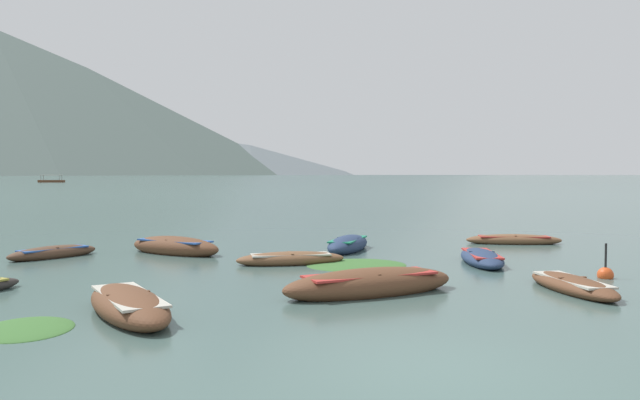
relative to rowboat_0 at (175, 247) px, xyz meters
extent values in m
plane|color=#425B56|center=(5.96, 1486.60, -0.24)|extent=(6000.00, 6000.00, 0.00)
cone|color=slate|center=(-182.88, 1676.22, 289.90)|extent=(1535.98, 1535.98, 580.28)
ellipsoid|color=brown|center=(0.00, 0.00, -0.01)|extent=(3.94, 3.29, 0.77)
cube|color=#28519E|center=(0.00, 0.00, 0.22)|extent=(2.84, 2.37, 0.05)
cube|color=brown|center=(0.00, 0.00, 0.27)|extent=(0.56, 0.76, 0.04)
ellipsoid|color=navy|center=(10.09, -3.05, -0.08)|extent=(1.57, 3.67, 0.52)
cube|color=#B22D28|center=(10.09, -3.05, 0.08)|extent=(1.13, 2.64, 0.05)
cube|color=navy|center=(10.09, -3.05, 0.13)|extent=(0.79, 0.17, 0.04)
ellipsoid|color=brown|center=(5.86, -7.73, -0.01)|extent=(4.62, 2.85, 0.77)
cube|color=#B22D28|center=(5.86, -7.73, 0.22)|extent=(3.33, 2.05, 0.05)
cube|color=brown|center=(5.86, -7.73, 0.27)|extent=(0.40, 0.85, 0.04)
ellipsoid|color=navy|center=(6.23, 0.49, -0.03)|extent=(2.38, 3.72, 0.68)
cube|color=#197A56|center=(6.23, 0.49, 0.17)|extent=(1.72, 2.68, 0.05)
cube|color=navy|center=(6.23, 0.49, 0.22)|extent=(0.77, 0.37, 0.04)
ellipsoid|color=brown|center=(0.70, -9.57, -0.04)|extent=(2.93, 4.10, 0.65)
cube|color=#B7B2A3|center=(0.70, -9.57, 0.15)|extent=(2.11, 2.95, 0.05)
cube|color=brown|center=(0.70, -9.57, 0.20)|extent=(0.79, 0.46, 0.04)
ellipsoid|color=brown|center=(10.78, -7.70, -0.10)|extent=(1.38, 3.45, 0.46)
cube|color=#B7B2A3|center=(10.78, -7.70, 0.04)|extent=(0.99, 2.48, 0.05)
cube|color=brown|center=(10.78, -7.70, 0.09)|extent=(0.70, 0.15, 0.04)
ellipsoid|color=brown|center=(13.16, 2.19, -0.09)|extent=(3.91, 1.50, 0.48)
cube|color=#B22D28|center=(13.16, 2.19, 0.05)|extent=(2.81, 1.08, 0.05)
cube|color=brown|center=(13.16, 2.19, 0.10)|extent=(0.17, 0.67, 0.04)
ellipsoid|color=#4C3323|center=(-3.94, -0.77, -0.09)|extent=(2.75, 2.97, 0.49)
cube|color=#28519E|center=(-3.94, -0.77, 0.06)|extent=(1.98, 2.14, 0.05)
cube|color=#4C3323|center=(-3.94, -0.77, 0.11)|extent=(0.52, 0.47, 0.04)
ellipsoid|color=brown|center=(4.06, -2.80, -0.09)|extent=(3.54, 1.53, 0.49)
cube|color=#B7B2A3|center=(4.06, -2.80, 0.06)|extent=(2.55, 1.10, 0.05)
cube|color=brown|center=(4.06, -2.80, 0.11)|extent=(0.18, 0.71, 0.04)
cube|color=brown|center=(-67.65, 174.95, 0.03)|extent=(7.57, 2.88, 0.90)
cylinder|color=#4C4742|center=(-70.53, 174.05, 1.16)|extent=(0.10, 0.10, 1.80)
cylinder|color=#4C4742|center=(-70.46, 176.04, 1.16)|extent=(0.10, 0.10, 1.80)
cylinder|color=#4C4742|center=(-64.84, 173.86, 1.16)|extent=(0.10, 0.10, 1.80)
cylinder|color=#4C4742|center=(-64.77, 175.85, 1.16)|extent=(0.10, 0.10, 1.80)
cube|color=beige|center=(-67.65, 174.95, 2.06)|extent=(6.36, 2.42, 0.12)
sphere|color=#DB4C1E|center=(12.55, -5.96, -0.15)|extent=(0.43, 0.43, 0.43)
cylinder|color=black|center=(12.55, -5.96, 0.28)|extent=(0.06, 0.06, 0.86)
ellipsoid|color=#38662D|center=(6.09, -3.18, -0.24)|extent=(3.53, 3.19, 0.14)
ellipsoid|color=#38662D|center=(-0.90, -10.59, -0.24)|extent=(2.15, 2.34, 0.14)
camera|label=1|loc=(3.75, -22.02, 2.61)|focal=34.57mm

